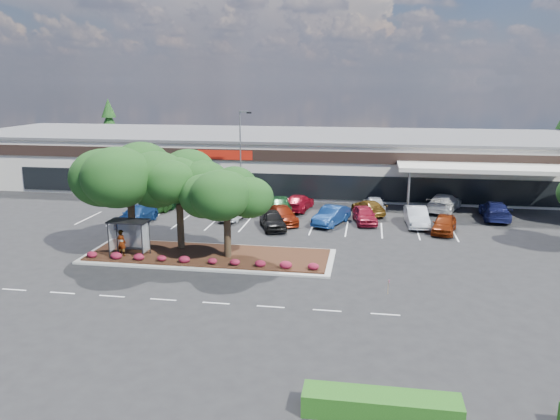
% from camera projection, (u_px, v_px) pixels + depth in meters
% --- Properties ---
extents(ground, '(160.00, 160.00, 0.00)m').
position_uv_depth(ground, '(221.00, 278.00, 35.38)').
color(ground, black).
rests_on(ground, ground).
extents(retail_store, '(80.40, 25.20, 6.25)m').
position_uv_depth(retail_store, '(294.00, 159.00, 67.20)').
color(retail_store, beige).
rests_on(retail_store, ground).
extents(landscape_island, '(18.00, 6.00, 0.26)m').
position_uv_depth(landscape_island, '(209.00, 256.00, 39.51)').
color(landscape_island, '#ABABA6').
rests_on(landscape_island, ground).
extents(lane_markings, '(33.12, 20.06, 0.01)m').
position_uv_depth(lane_markings, '(253.00, 235.00, 45.41)').
color(lane_markings, silver).
rests_on(lane_markings, ground).
extents(shrub_row, '(17.00, 0.80, 0.50)m').
position_uv_depth(shrub_row, '(200.00, 260.00, 37.40)').
color(shrub_row, maroon).
rests_on(shrub_row, landscape_island).
extents(bus_shelter, '(2.75, 1.55, 2.59)m').
position_uv_depth(bus_shelter, '(129.00, 227.00, 38.86)').
color(bus_shelter, black).
rests_on(bus_shelter, landscape_island).
extents(island_tree_west, '(7.20, 7.20, 7.89)m').
position_uv_depth(island_tree_west, '(130.00, 197.00, 39.99)').
color(island_tree_west, '#123C14').
rests_on(island_tree_west, landscape_island).
extents(island_tree_mid, '(6.60, 6.60, 7.32)m').
position_uv_depth(island_tree_mid, '(179.00, 200.00, 40.18)').
color(island_tree_mid, '#123C14').
rests_on(island_tree_mid, landscape_island).
extents(island_tree_east, '(5.80, 5.80, 6.50)m').
position_uv_depth(island_tree_east, '(227.00, 212.00, 38.20)').
color(island_tree_east, '#123C14').
rests_on(island_tree_east, landscape_island).
extents(hedge_south_east, '(6.00, 1.30, 0.90)m').
position_uv_depth(hedge_south_east, '(381.00, 405.00, 20.74)').
color(hedge_south_east, '#174810').
rests_on(hedge_south_east, ground).
extents(conifer_north_west, '(4.40, 4.40, 10.00)m').
position_uv_depth(conifer_north_west, '(110.00, 131.00, 83.13)').
color(conifer_north_west, '#123C14').
rests_on(conifer_north_west, ground).
extents(person_waiting, '(0.81, 0.64, 1.93)m').
position_uv_depth(person_waiting, '(122.00, 243.00, 38.92)').
color(person_waiting, '#594C47').
rests_on(person_waiting, landscape_island).
extents(light_pole, '(1.42, 0.71, 9.64)m').
position_uv_depth(light_pole, '(242.00, 164.00, 55.25)').
color(light_pole, '#ABABA6').
rests_on(light_pole, ground).
extents(survey_stake, '(0.08, 0.14, 0.91)m').
position_uv_depth(survey_stake, '(388.00, 285.00, 32.61)').
color(survey_stake, tan).
rests_on(survey_stake, ground).
extents(car_0, '(2.57, 5.52, 1.56)m').
position_uv_depth(car_0, '(137.00, 215.00, 48.73)').
color(car_0, navy).
rests_on(car_0, ground).
extents(car_1, '(3.55, 4.89, 1.55)m').
position_uv_depth(car_1, '(150.00, 206.00, 52.16)').
color(car_1, '#1D4718').
rests_on(car_1, ground).
extents(car_2, '(2.59, 5.08, 1.60)m').
position_uv_depth(car_2, '(235.00, 210.00, 50.58)').
color(car_2, '#ABB1B8').
rests_on(car_2, ground).
extents(car_3, '(3.36, 5.00, 1.58)m').
position_uv_depth(car_3, '(273.00, 220.00, 47.08)').
color(car_3, black).
rests_on(car_3, ground).
extents(car_4, '(3.90, 5.44, 1.46)m').
position_uv_depth(car_4, '(282.00, 215.00, 49.10)').
color(car_4, maroon).
rests_on(car_4, ground).
extents(car_5, '(3.35, 5.22, 1.62)m').
position_uv_depth(car_5, '(331.00, 215.00, 48.52)').
color(car_5, navy).
rests_on(car_5, ground).
extents(car_6, '(2.59, 4.74, 1.53)m').
position_uv_depth(car_6, '(365.00, 215.00, 48.95)').
color(car_6, maroon).
rests_on(car_6, ground).
extents(car_7, '(2.03, 5.12, 1.66)m').
position_uv_depth(car_7, '(416.00, 217.00, 48.02)').
color(car_7, silver).
rests_on(car_7, ground).
extents(car_8, '(2.74, 4.73, 1.51)m').
position_uv_depth(car_8, '(444.00, 224.00, 45.86)').
color(car_8, maroon).
rests_on(car_8, ground).
extents(car_9, '(4.10, 5.89, 1.49)m').
position_uv_depth(car_9, '(175.00, 198.00, 56.03)').
color(car_9, '#13411D').
rests_on(car_9, ground).
extents(car_10, '(3.00, 5.00, 1.36)m').
position_uv_depth(car_10, '(212.00, 199.00, 55.71)').
color(car_10, '#6E2E0D').
rests_on(car_10, ground).
extents(car_11, '(2.57, 5.05, 1.65)m').
position_uv_depth(car_11, '(250.00, 196.00, 56.80)').
color(car_11, '#154C16').
rests_on(car_11, ground).
extents(car_12, '(2.88, 5.54, 1.54)m').
position_uv_depth(car_12, '(299.00, 202.00, 53.93)').
color(car_12, maroon).
rests_on(car_12, ground).
extents(car_13, '(3.17, 5.91, 1.63)m').
position_uv_depth(car_13, '(280.00, 204.00, 52.97)').
color(car_13, '#12411D').
rests_on(car_13, ground).
extents(car_14, '(3.75, 5.16, 1.39)m').
position_uv_depth(car_14, '(368.00, 207.00, 52.19)').
color(car_14, brown).
rests_on(car_14, ground).
extents(car_15, '(2.29, 4.92, 1.39)m').
position_uv_depth(car_15, '(374.00, 204.00, 53.75)').
color(car_15, '#9EA2A8').
rests_on(car_15, ground).
extents(car_16, '(4.33, 6.38, 1.72)m').
position_uv_depth(car_16, '(444.00, 202.00, 53.47)').
color(car_16, silver).
rests_on(car_16, ground).
extents(car_17, '(2.60, 5.81, 1.65)m').
position_uv_depth(car_17, '(495.00, 210.00, 50.35)').
color(car_17, '#171D52').
rests_on(car_17, ground).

